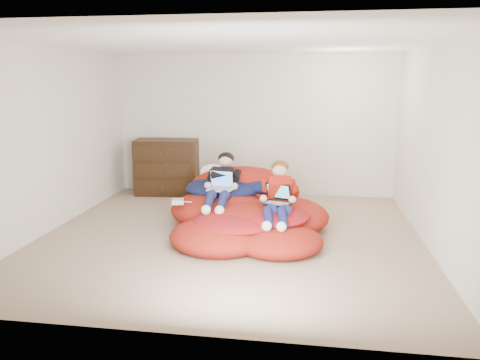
% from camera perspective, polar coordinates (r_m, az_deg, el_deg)
% --- Properties ---
extents(room_shell, '(5.10, 5.10, 2.77)m').
position_cam_1_polar(room_shell, '(6.24, -1.20, -4.96)').
color(room_shell, tan).
rests_on(room_shell, ground).
extents(dresser, '(1.16, 0.67, 1.00)m').
position_cam_1_polar(dresser, '(8.62, -8.90, 1.58)').
color(dresser, '#301D0D').
rests_on(dresser, ground).
extents(beanbag_pile, '(2.27, 2.36, 0.85)m').
position_cam_1_polar(beanbag_pile, '(6.46, 0.73, -4.06)').
color(beanbag_pile, '#A91F13').
rests_on(beanbag_pile, ground).
extents(cream_pillow, '(0.43, 0.27, 0.27)m').
position_cam_1_polar(cream_pillow, '(7.39, -3.30, 0.91)').
color(cream_pillow, white).
rests_on(cream_pillow, beanbag_pile).
extents(older_boy, '(0.32, 1.16, 0.67)m').
position_cam_1_polar(older_boy, '(6.56, -2.18, -0.09)').
color(older_boy, black).
rests_on(older_boy, beanbag_pile).
extents(younger_boy, '(0.37, 1.08, 0.70)m').
position_cam_1_polar(younger_boy, '(6.07, 4.68, -1.55)').
color(younger_boy, '#A21C0E').
rests_on(younger_boy, beanbag_pile).
extents(laptop_white, '(0.37, 0.33, 0.24)m').
position_cam_1_polar(laptop_white, '(6.47, -2.36, -0.60)').
color(laptop_white, silver).
rests_on(laptop_white, older_boy).
extents(laptop_black, '(0.40, 0.43, 0.24)m').
position_cam_1_polar(laptop_black, '(6.02, 4.62, -2.20)').
color(laptop_black, black).
rests_on(laptop_black, younger_boy).
extents(power_adapter, '(0.20, 0.20, 0.06)m').
position_cam_1_polar(power_adapter, '(6.46, -7.59, -2.61)').
color(power_adapter, silver).
rests_on(power_adapter, beanbag_pile).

